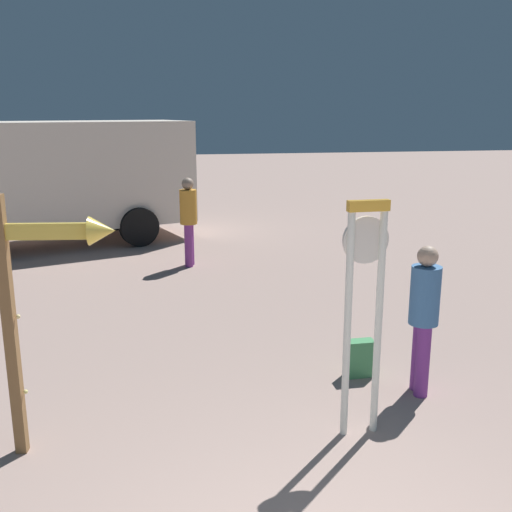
{
  "coord_description": "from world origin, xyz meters",
  "views": [
    {
      "loc": [
        -1.07,
        -2.83,
        3.07
      ],
      "look_at": [
        0.36,
        4.63,
        1.2
      ],
      "focal_mm": 41.63,
      "sensor_mm": 36.0,
      "label": 1
    }
  ],
  "objects_px": {
    "backpack": "(360,358)",
    "arrow_sign": "(44,286)",
    "standing_clock": "(364,295)",
    "person_near_clock": "(424,313)",
    "box_truck_near": "(50,179)",
    "person_distant": "(189,217)"
  },
  "relations": [
    {
      "from": "standing_clock",
      "to": "box_truck_near",
      "type": "distance_m",
      "value": 10.09
    },
    {
      "from": "standing_clock",
      "to": "backpack",
      "type": "relative_size",
      "value": 5.15
    },
    {
      "from": "person_distant",
      "to": "box_truck_near",
      "type": "bearing_deg",
      "value": 139.45
    },
    {
      "from": "standing_clock",
      "to": "backpack",
      "type": "distance_m",
      "value": 1.75
    },
    {
      "from": "person_near_clock",
      "to": "box_truck_near",
      "type": "bearing_deg",
      "value": 120.2
    },
    {
      "from": "standing_clock",
      "to": "person_near_clock",
      "type": "bearing_deg",
      "value": 34.8
    },
    {
      "from": "standing_clock",
      "to": "person_distant",
      "type": "bearing_deg",
      "value": 99.28
    },
    {
      "from": "person_near_clock",
      "to": "backpack",
      "type": "bearing_deg",
      "value": 133.21
    },
    {
      "from": "person_near_clock",
      "to": "person_distant",
      "type": "xyz_separation_m",
      "value": [
        -2.06,
        6.07,
        0.06
      ]
    },
    {
      "from": "arrow_sign",
      "to": "backpack",
      "type": "relative_size",
      "value": 5.37
    },
    {
      "from": "arrow_sign",
      "to": "box_truck_near",
      "type": "relative_size",
      "value": 0.33
    },
    {
      "from": "arrow_sign",
      "to": "person_near_clock",
      "type": "xyz_separation_m",
      "value": [
        3.81,
        0.46,
        -0.65
      ]
    },
    {
      "from": "standing_clock",
      "to": "person_distant",
      "type": "height_order",
      "value": "standing_clock"
    },
    {
      "from": "standing_clock",
      "to": "box_truck_near",
      "type": "relative_size",
      "value": 0.31
    },
    {
      "from": "standing_clock",
      "to": "person_near_clock",
      "type": "height_order",
      "value": "standing_clock"
    },
    {
      "from": "standing_clock",
      "to": "arrow_sign",
      "type": "height_order",
      "value": "arrow_sign"
    },
    {
      "from": "arrow_sign",
      "to": "person_distant",
      "type": "distance_m",
      "value": 6.79
    },
    {
      "from": "person_distant",
      "to": "person_near_clock",
      "type": "bearing_deg",
      "value": -71.27
    },
    {
      "from": "backpack",
      "to": "person_distant",
      "type": "height_order",
      "value": "person_distant"
    },
    {
      "from": "backpack",
      "to": "box_truck_near",
      "type": "xyz_separation_m",
      "value": [
        -4.49,
        8.05,
        1.33
      ]
    },
    {
      "from": "backpack",
      "to": "arrow_sign",
      "type": "bearing_deg",
      "value": -163.31
    },
    {
      "from": "person_distant",
      "to": "box_truck_near",
      "type": "xyz_separation_m",
      "value": [
        -2.94,
        2.51,
        0.55
      ]
    }
  ]
}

